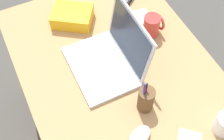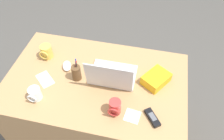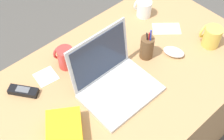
{
  "view_description": "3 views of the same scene",
  "coord_description": "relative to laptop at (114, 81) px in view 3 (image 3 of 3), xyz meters",
  "views": [
    {
      "loc": [
        0.55,
        -0.34,
        1.82
      ],
      "look_at": [
        -0.02,
        -0.06,
        0.85
      ],
      "focal_mm": 48.1,
      "sensor_mm": 36.0,
      "label": 1
    },
    {
      "loc": [
        -0.34,
        0.96,
        1.98
      ],
      "look_at": [
        -0.11,
        -0.07,
        0.79
      ],
      "focal_mm": 36.03,
      "sensor_mm": 36.0,
      "label": 2
    },
    {
      "loc": [
        -0.66,
        -0.62,
        1.83
      ],
      "look_at": [
        -0.09,
        0.01,
        0.81
      ],
      "focal_mm": 48.91,
      "sensor_mm": 36.0,
      "label": 3
    }
  ],
  "objects": [
    {
      "name": "desk",
      "position": [
        0.12,
        0.02,
        -0.42
      ],
      "size": [
        1.28,
        0.8,
        0.74
      ],
      "primitive_type": "cube",
      "color": "tan",
      "rests_on": "ground"
    },
    {
      "name": "laptop",
      "position": [
        0.0,
        0.0,
        0.0
      ],
      "size": [
        0.32,
        0.28,
        0.25
      ],
      "color": "silver",
      "rests_on": "desk"
    },
    {
      "name": "computer_mouse",
      "position": [
        0.35,
        -0.05,
        -0.03
      ],
      "size": [
        0.1,
        0.12,
        0.03
      ],
      "primitive_type": "ellipsoid",
      "rotation": [
        0.0,
        0.0,
        0.41
      ],
      "color": "white",
      "rests_on": "desk"
    },
    {
      "name": "coffee_mug_white",
      "position": [
        -0.08,
        0.25,
        0.0
      ],
      "size": [
        0.08,
        0.09,
        0.11
      ],
      "color": "#C63833",
      "rests_on": "desk"
    },
    {
      "name": "coffee_mug_tall",
      "position": [
        0.54,
        -0.12,
        0.0
      ],
      "size": [
        0.09,
        0.1,
        0.11
      ],
      "color": "#E0BC4C",
      "rests_on": "desk"
    },
    {
      "name": "coffee_mug_spare",
      "position": [
        0.45,
        0.26,
        -0.01
      ],
      "size": [
        0.08,
        0.09,
        0.09
      ],
      "color": "white",
      "rests_on": "desk"
    },
    {
      "name": "cordless_phone",
      "position": [
        -0.31,
        0.25,
        -0.04
      ],
      "size": [
        0.11,
        0.13,
        0.03
      ],
      "color": "black",
      "rests_on": "desk"
    },
    {
      "name": "pen_holder",
      "position": [
        0.24,
        0.04,
        0.01
      ],
      "size": [
        0.06,
        0.06,
        0.18
      ],
      "color": "brown",
      "rests_on": "desk"
    },
    {
      "name": "snack_bag",
      "position": [
        -0.3,
        -0.05,
        -0.02
      ],
      "size": [
        0.21,
        0.23,
        0.07
      ],
      "primitive_type": "cube",
      "rotation": [
        0.0,
        0.0,
        -0.59
      ],
      "color": "#F2AD19",
      "rests_on": "desk"
    },
    {
      "name": "paper_note_near_laptop",
      "position": [
        0.47,
        0.1,
        -0.05
      ],
      "size": [
        0.16,
        0.16,
        0.0
      ],
      "primitive_type": "cube",
      "rotation": [
        0.0,
        0.0,
        -0.72
      ],
      "color": "white",
      "rests_on": "desk"
    },
    {
      "name": "paper_note_left",
      "position": [
        -0.19,
        0.26,
        -0.05
      ],
      "size": [
        0.1,
        0.1,
        0.0
      ],
      "primitive_type": "cube",
      "rotation": [
        0.0,
        0.0,
        -0.12
      ],
      "color": "white",
      "rests_on": "desk"
    }
  ]
}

